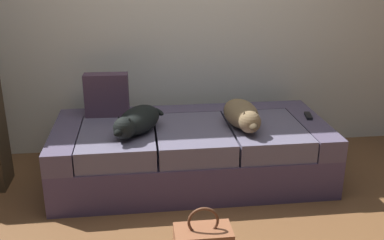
% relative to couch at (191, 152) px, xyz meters
% --- Properties ---
extents(couch, '(2.06, 0.95, 0.46)m').
position_rel_couch_xyz_m(couch, '(0.00, 0.00, 0.00)').
color(couch, '#483B5B').
rests_on(couch, ground).
extents(dog_dark, '(0.42, 0.52, 0.19)m').
position_rel_couch_xyz_m(dog_dark, '(-0.41, -0.15, 0.33)').
color(dog_dark, black).
rests_on(dog_dark, couch).
extents(dog_tan, '(0.28, 0.57, 0.19)m').
position_rel_couch_xyz_m(dog_tan, '(0.37, -0.12, 0.33)').
color(dog_tan, olive).
rests_on(dog_tan, couch).
extents(tv_remote, '(0.07, 0.16, 0.02)m').
position_rel_couch_xyz_m(tv_remote, '(0.93, 0.04, 0.24)').
color(tv_remote, black).
rests_on(tv_remote, couch).
extents(throw_pillow, '(0.35, 0.14, 0.34)m').
position_rel_couch_xyz_m(throw_pillow, '(-0.63, 0.28, 0.40)').
color(throw_pillow, '#4B3547').
rests_on(throw_pillow, couch).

